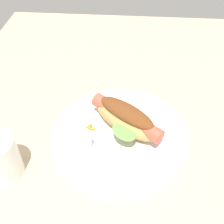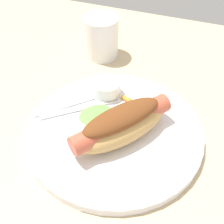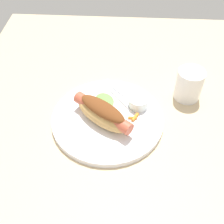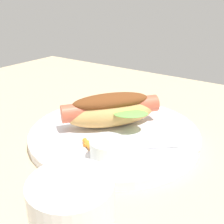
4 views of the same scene
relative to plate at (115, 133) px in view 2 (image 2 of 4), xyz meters
The scene contains 8 objects.
ground_plane 3.37cm from the plate, 17.15° to the left, with size 120.00×90.00×1.80cm, color tan.
plate is the anchor object (origin of this frame).
hot_dog 4.37cm from the plate, 38.30° to the right, with size 15.64×17.09×6.13cm.
sauce_ramekin 9.65cm from the plate, 118.73° to the left, with size 5.33×5.33×2.93cm, color white.
fork 8.33cm from the plate, 162.82° to the left, with size 12.29×10.18×0.40cm.
knife 10.51cm from the plate, 163.04° to the left, with size 13.46×1.40×0.36cm, color silver.
carrot_garnish 7.27cm from the plate, 88.92° to the left, with size 2.98×2.99×0.85cm.
drinking_cup 25.51cm from the plate, 116.02° to the left, with size 7.65×7.65×9.25cm, color white.
Camera 2 is at (8.84, -34.85, 41.25)cm, focal length 49.88 mm.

